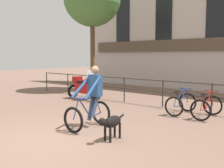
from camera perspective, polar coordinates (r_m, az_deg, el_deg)
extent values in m
plane|color=#7A5B4C|center=(6.50, -13.06, -11.64)|extent=(60.00, 60.00, 0.00)
cylinder|color=#2D2B28|center=(15.39, -14.04, 0.53)|extent=(0.05, 0.05, 1.05)
cylinder|color=#2D2B28|center=(13.91, -9.57, 0.06)|extent=(0.05, 0.05, 1.05)
cylinder|color=#2D2B28|center=(12.53, -4.08, -0.53)|extent=(0.05, 0.05, 1.05)
cylinder|color=#2D2B28|center=(11.30, 2.69, -1.24)|extent=(0.05, 0.05, 1.05)
cylinder|color=#2D2B28|center=(10.26, 10.97, -2.09)|extent=(0.05, 0.05, 1.05)
cylinder|color=#2D2B28|center=(9.48, 20.87, -3.04)|extent=(0.05, 0.05, 1.05)
cylinder|color=#2D2B28|center=(10.20, 11.03, 0.67)|extent=(15.00, 0.04, 0.04)
cylinder|color=#2D2B28|center=(10.25, 10.98, -1.80)|extent=(15.00, 0.04, 0.04)
cube|color=brown|center=(15.14, 21.52, 8.07)|extent=(17.10, 0.12, 0.70)
cube|color=black|center=(18.61, 2.40, 17.55)|extent=(1.10, 0.06, 5.77)
torus|color=black|center=(6.82, -8.43, -7.75)|extent=(0.68, 0.11, 0.68)
torus|color=black|center=(7.60, -2.46, -6.24)|extent=(0.68, 0.11, 0.68)
cylinder|color=navy|center=(7.06, -5.96, -5.25)|extent=(0.07, 0.49, 0.60)
cylinder|color=navy|center=(7.31, -4.18, -5.12)|extent=(0.05, 0.23, 0.52)
cylinder|color=navy|center=(7.09, -5.43, -3.11)|extent=(0.08, 0.66, 0.10)
cylinder|color=navy|center=(7.45, -3.54, -6.71)|extent=(0.06, 0.44, 0.08)
cylinder|color=navy|center=(7.47, -3.06, -4.67)|extent=(0.04, 0.27, 0.47)
cylinder|color=navy|center=(6.83, -7.86, -5.45)|extent=(0.04, 0.23, 0.54)
cylinder|color=navy|center=(6.85, -7.31, -3.17)|extent=(0.48, 0.06, 0.03)
cube|color=black|center=(7.33, -3.68, -2.90)|extent=(0.13, 0.25, 0.05)
cube|color=navy|center=(7.29, -3.70, -0.33)|extent=(0.37, 0.24, 0.60)
sphere|color=#A87A5B|center=(7.25, -3.72, 3.12)|extent=(0.22, 0.22, 0.22)
cylinder|color=navy|center=(7.19, -6.69, -0.56)|extent=(0.10, 0.72, 0.60)
cylinder|color=navy|center=(6.91, -4.18, -0.80)|extent=(0.19, 0.72, 0.60)
cylinder|color=#384766|center=(7.36, -4.59, -5.25)|extent=(0.16, 0.32, 0.69)
cylinder|color=#384766|center=(7.26, -3.76, -4.92)|extent=(0.12, 0.31, 0.58)
ellipsoid|color=black|center=(6.19, 0.13, -8.18)|extent=(0.28, 0.62, 0.27)
cylinder|color=black|center=(5.99, -1.23, -8.45)|extent=(0.16, 0.16, 0.16)
sphere|color=black|center=(5.86, -2.16, -8.24)|extent=(0.18, 0.18, 0.18)
cone|color=black|center=(5.80, -2.65, -8.53)|extent=(0.11, 0.11, 0.10)
cylinder|color=black|center=(6.46, 2.01, -7.07)|extent=(0.07, 0.20, 0.10)
cylinder|color=black|center=(6.15, -1.52, -10.66)|extent=(0.06, 0.06, 0.38)
cylinder|color=black|center=(6.06, -0.38, -10.90)|extent=(0.06, 0.06, 0.38)
cylinder|color=black|center=(6.45, 0.60, -9.86)|extent=(0.06, 0.06, 0.38)
cylinder|color=black|center=(6.36, 1.71, -10.07)|extent=(0.06, 0.06, 0.38)
torus|color=black|center=(11.39, -3.59, -2.28)|extent=(0.14, 0.62, 0.62)
torus|color=black|center=(12.54, -8.47, -1.56)|extent=(0.14, 0.62, 0.62)
cube|color=maroon|center=(11.93, -6.16, -0.86)|extent=(0.87, 0.43, 0.44)
ellipsoid|color=maroon|center=(11.75, -5.56, 0.52)|extent=(0.49, 0.34, 0.24)
cube|color=black|center=(11.98, -6.51, 0.47)|extent=(0.57, 0.32, 0.10)
cylinder|color=#B2B2B7|center=(11.50, -4.27, -1.27)|extent=(0.43, 0.08, 0.41)
cube|color=silver|center=(11.54, -4.74, 1.77)|extent=(0.05, 0.44, 0.50)
cube|color=maroon|center=(12.23, -7.55, 0.99)|extent=(0.33, 0.37, 0.28)
torus|color=black|center=(9.70, 16.10, -3.85)|extent=(0.66, 0.07, 0.66)
torus|color=black|center=(8.76, 13.32, -4.82)|extent=(0.66, 0.07, 0.66)
cylinder|color=navy|center=(9.29, 15.12, -2.80)|extent=(0.04, 0.47, 0.58)
cylinder|color=navy|center=(9.02, 14.28, -3.26)|extent=(0.04, 0.22, 0.51)
cylinder|color=navy|center=(9.17, 14.92, -1.35)|extent=(0.04, 0.63, 0.10)
cylinder|color=navy|center=(8.95, 13.92, -4.77)|extent=(0.03, 0.42, 0.07)
cylinder|color=navy|center=(8.82, 13.69, -3.28)|extent=(0.03, 0.25, 0.46)
cylinder|color=navy|center=(9.57, 15.92, -2.42)|extent=(0.03, 0.21, 0.52)
cylinder|color=navy|center=(9.45, 15.73, -0.96)|extent=(0.48, 0.04, 0.03)
cube|color=black|center=(8.89, 14.06, -1.64)|extent=(0.12, 0.24, 0.05)
torus|color=black|center=(9.37, 21.03, -4.36)|extent=(0.66, 0.07, 0.66)
torus|color=black|center=(8.40, 18.69, -5.44)|extent=(0.66, 0.07, 0.66)
cylinder|color=maroon|center=(8.95, 20.23, -3.30)|extent=(0.04, 0.47, 0.58)
cylinder|color=maroon|center=(8.67, 19.52, -3.80)|extent=(0.03, 0.22, 0.51)
cylinder|color=maroon|center=(8.83, 20.08, -1.80)|extent=(0.04, 0.63, 0.10)
cylinder|color=maroon|center=(8.60, 19.19, -5.37)|extent=(0.03, 0.42, 0.07)
cylinder|color=maroon|center=(8.47, 19.02, -3.83)|extent=(0.03, 0.25, 0.46)
cylinder|color=maroon|center=(9.24, 20.90, -2.89)|extent=(0.03, 0.21, 0.52)
cylinder|color=maroon|center=(9.12, 20.77, -1.37)|extent=(0.48, 0.04, 0.03)
cube|color=black|center=(8.54, 19.36, -2.12)|extent=(0.12, 0.24, 0.05)
cylinder|color=brown|center=(14.82, -4.24, 6.78)|extent=(0.26, 0.26, 4.30)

